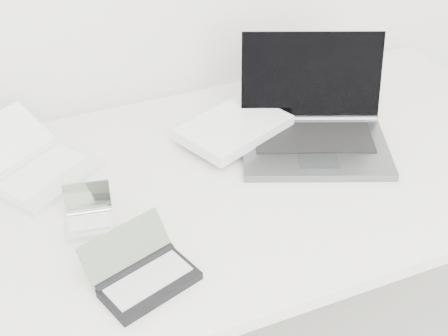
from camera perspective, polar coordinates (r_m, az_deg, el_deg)
name	(u,v)px	position (r m, az deg, el deg)	size (l,w,h in m)	color
desk	(229,192)	(1.46, 0.47, -2.20)	(1.60, 0.80, 0.73)	white
laptop_large	(286,127)	(1.54, 5.68, 3.74)	(0.54, 0.44, 0.23)	#5C5E61
netbook_open_white	(34,167)	(1.50, -17.01, 0.11)	(0.34, 0.36, 0.09)	silver
pda_silver	(90,218)	(1.33, -12.20, -4.45)	(0.11, 0.11, 0.08)	silver
palmtop_charcoal	(143,275)	(1.19, -7.39, -9.64)	(0.21, 0.20, 0.08)	black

